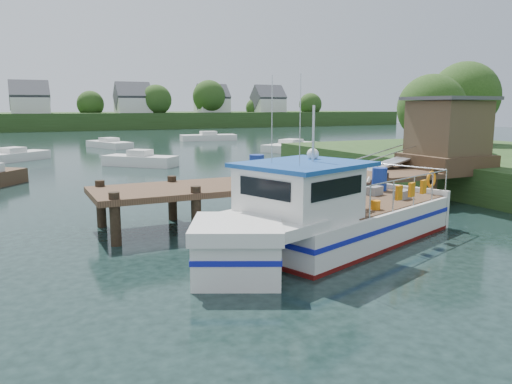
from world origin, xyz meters
name	(u,v)px	position (x,y,z in m)	size (l,w,h in m)	color
ground_plane	(263,219)	(0.00, 0.00, 0.00)	(160.00, 160.00, 0.00)	black
far_shore	(60,117)	(0.01, 82.37, 2.10)	(140.00, 42.55, 9.22)	#29461D
dock	(402,151)	(6.51, 0.01, 2.24)	(16.60, 3.00, 4.78)	#4B3423
lobster_boat	(327,219)	(-0.12, -4.30, 0.88)	(9.91, 5.61, 4.87)	silver
moored_far	(208,137)	(13.13, 40.64, 0.41)	(6.80, 3.10, 1.12)	silver
moored_a	(13,156)	(-8.14, 25.60, 0.38)	(5.50, 5.07, 1.03)	silver
moored_b	(140,160)	(-0.24, 18.30, 0.42)	(4.84, 4.80, 1.12)	silver
moored_c	(291,146)	(15.26, 24.46, 0.39)	(6.91, 5.12, 1.05)	silver
moored_d	(109,144)	(0.56, 35.08, 0.37)	(3.84, 6.17, 0.99)	silver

